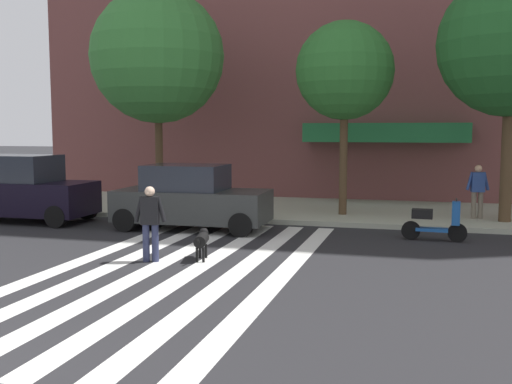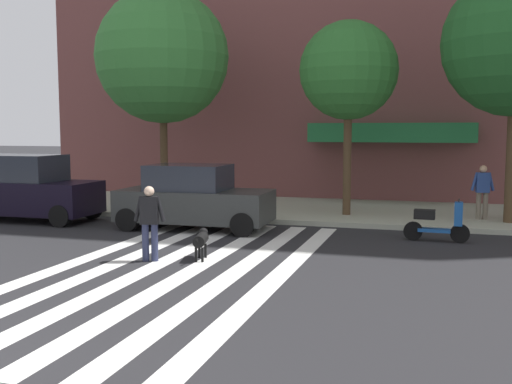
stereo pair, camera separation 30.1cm
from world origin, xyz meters
name	(u,v)px [view 2 (the right image)]	position (x,y,z in m)	size (l,w,h in m)	color
ground_plane	(132,264)	(0.00, 6.05, 0.00)	(160.00, 160.00, 0.00)	#232326
sidewalk_far	(255,208)	(0.00, 15.10, 0.07)	(80.00, 6.00, 0.15)	#A7AA95
crosswalk_stripes	(175,267)	(0.99, 6.05, 0.00)	(4.95, 11.50, 0.01)	silver
parked_car_near_curb	(20,189)	(-6.42, 10.65, 1.00)	(4.90, 1.97, 2.07)	black
parked_car_behind_first	(193,198)	(-0.51, 10.65, 0.89)	(4.38, 2.01, 1.86)	#2F3131
parked_scooter	(437,223)	(6.20, 10.62, 0.48)	(1.63, 0.50, 1.11)	black
street_tree_nearest	(162,57)	(-3.05, 14.06, 5.37)	(4.62, 4.62, 7.54)	#4C3823
street_tree_middle	(349,71)	(3.45, 13.80, 4.68)	(3.08, 3.08, 6.09)	#4C3823
pedestrian_dog_walker	(150,219)	(0.23, 6.45, 0.93)	(0.71, 0.32, 1.64)	#282D4C
dog_on_leash	(201,240)	(1.22, 6.93, 0.44)	(0.40, 1.03, 0.65)	black
pedestrian_bystander	(483,189)	(7.51, 13.95, 1.08)	(0.71, 0.31, 1.64)	#6B6051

